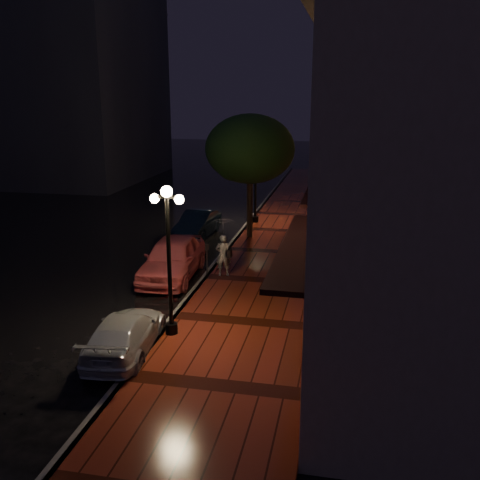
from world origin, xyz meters
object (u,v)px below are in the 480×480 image
Objects in this scene: parking_meter at (207,258)px; streetlamp_near at (169,252)px; silver_car at (125,333)px; woman_with_umbrella at (223,238)px; pink_car at (172,258)px; street_tree at (250,151)px; streetlamp_far at (256,176)px; navy_car at (198,224)px.

streetlamp_near is at bearing -109.12° from parking_meter.
woman_with_umbrella reaches higher than silver_car.
streetlamp_near reaches higher than silver_car.
silver_car is 6.55m from woman_with_umbrella.
silver_car is at bearing -86.46° from pink_car.
street_tree reaches higher than pink_car.
pink_car is at bearing -100.23° from streetlamp_far.
navy_car is at bearing -89.18° from silver_car.
woman_with_umbrella is (2.65, -5.79, 0.99)m from navy_car.
woman_with_umbrella is 0.97m from parking_meter.
street_tree is at bearing -100.83° from woman_with_umbrella.
streetlamp_far reaches higher than woman_with_umbrella.
street_tree reaches higher than silver_car.
streetlamp_far is 1.12× the size of silver_car.
parking_meter reaches higher than silver_car.
streetlamp_near reaches higher than parking_meter.
woman_with_umbrella reaches higher than navy_car.
street_tree reaches higher than navy_car.
navy_car is 2.88× the size of parking_meter.
street_tree reaches higher than streetlamp_far.
streetlamp_far is 3.44m from street_tree.
parking_meter is (-0.20, -9.25, -1.64)m from streetlamp_far.
streetlamp_far is (0.00, 14.00, 0.00)m from streetlamp_near.
streetlamp_near is 1.93× the size of woman_with_umbrella.
streetlamp_near is 0.74× the size of street_tree.
silver_car is (-1.21, -12.09, -3.69)m from street_tree.
pink_car is at bearing -4.23° from woman_with_umbrella.
parking_meter is at bearing -12.58° from pink_car.
streetlamp_near is 0.93× the size of pink_car.
street_tree is 7.07m from parking_meter.
silver_car is at bearing -130.86° from streetlamp_near.
street_tree is 4.45m from navy_car.
woman_with_umbrella is at bearing 4.31° from pink_car.
streetlamp_far reaches higher than silver_car.
streetlamp_far is at bearing 55.33° from navy_car.
streetlamp_near reaches higher than woman_with_umbrella.
streetlamp_far is 9.40m from parking_meter.
streetlamp_near reaches higher than pink_car.
streetlamp_near is at bearing -136.61° from silver_car.
woman_with_umbrella is at bearing -87.99° from streetlamp_far.
silver_car is 1.72× the size of woman_with_umbrella.
pink_car is 6.14m from silver_car.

